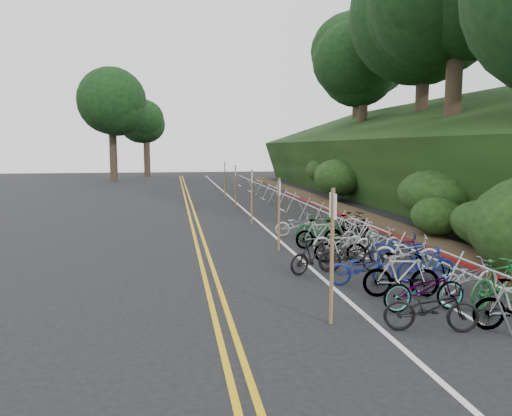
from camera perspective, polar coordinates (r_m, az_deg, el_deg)
The scene contains 11 objects.
ground at distance 12.40m, azimuth 4.76°, elevation -9.62°, with size 120.00×120.00×0.00m, color black.
road_markings at distance 22.19m, azimuth -0.05°, elevation -2.17°, with size 7.47×80.00×0.01m.
red_curb at distance 25.30m, azimuth 10.63°, elevation -1.05°, with size 0.25×28.00×0.10m, color maroon.
embankment at distance 34.46m, azimuth 18.12°, elevation 5.04°, with size 14.30×48.14×9.11m.
tree_cluster at distance 36.61m, azimuth 11.66°, elevation 18.34°, with size 31.84×53.54×17.30m.
bike_rack_front at distance 11.62m, azimuth 23.72°, elevation -7.24°, with size 1.11×2.79×1.10m.
bike_racks_rest at distance 25.37m, azimuth 4.16°, elevation 0.90°, with size 1.14×23.00×1.17m.
signpost_near at distance 10.01m, azimuth 8.69°, elevation -4.49°, with size 0.08×0.40×2.75m.
signposts_rest at distance 25.85m, azimuth -1.53°, elevation 2.31°, with size 0.08×18.40×2.50m.
bike_front at distance 14.18m, azimuth 6.59°, elevation -5.50°, with size 1.61×0.45×0.97m, color black.
bike_valet at distance 15.05m, azimuth 13.75°, elevation -4.92°, with size 3.32×12.48×1.09m.
Camera 1 is at (-2.95, -11.52, 3.54)m, focal length 35.00 mm.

